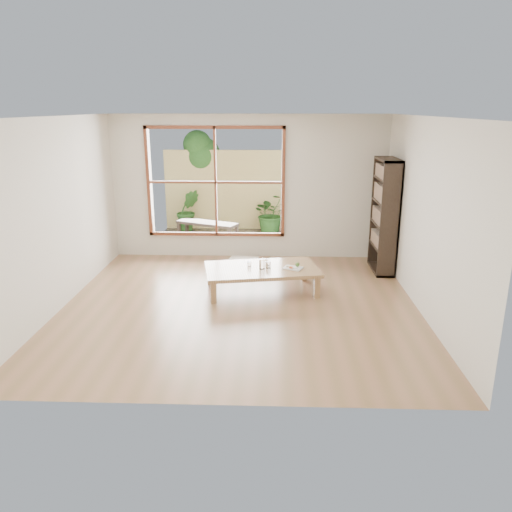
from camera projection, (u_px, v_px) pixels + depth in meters
The scene contains 15 objects.
ground at pixel (240, 305), 7.13m from camera, with size 5.00×5.00×0.00m, color #9F704F.
low_table at pixel (262, 270), 7.59m from camera, with size 1.84×1.25×0.37m.
floor_cushion at pixel (243, 262), 8.97m from camera, with size 0.51×0.51×0.07m, color white.
bookshelf at pixel (384, 216), 8.38m from camera, with size 0.31×0.86×1.91m, color black.
glass_tall at pixel (262, 264), 7.50m from camera, with size 0.08×0.08×0.15m, color silver.
glass_mid at pixel (268, 265), 7.55m from camera, with size 0.07×0.07×0.10m, color silver.
glass_short at pixel (268, 262), 7.70m from camera, with size 0.07×0.07×0.09m, color silver.
glass_small at pixel (249, 264), 7.63m from camera, with size 0.06×0.06×0.07m, color silver.
food_tray at pixel (294, 267), 7.54m from camera, with size 0.33×0.29×0.09m.
deck at pixel (223, 240), 10.56m from camera, with size 2.80×2.00×0.05m, color #322C24.
garden_bench at pixel (207, 225), 10.30m from camera, with size 1.34×0.87×0.41m.
bamboo_fence at pixel (227, 190), 11.25m from camera, with size 2.80×0.06×1.80m, color #CFBF6A.
shrub_right at pixel (271, 213), 10.96m from camera, with size 0.80×0.69×0.89m, color #295720.
shrub_left at pixel (188, 210), 11.15m from camera, with size 0.51×0.41×0.93m, color #295720.
garden_tree at pixel (198, 157), 11.36m from camera, with size 1.04×0.85×2.22m.
Camera 1 is at (0.47, -6.61, 2.72)m, focal length 35.00 mm.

